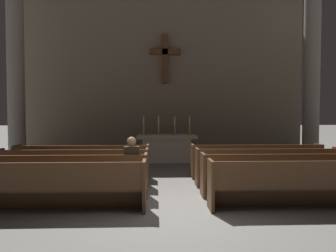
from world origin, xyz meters
TOP-DOWN VIEW (x-y plane):
  - ground_plane at (0.00, 0.00)m, footprint 80.00×80.00m
  - pew_left_row_1 at (-2.42, -0.04)m, footprint 3.66×0.50m
  - pew_left_row_2 at (-2.42, 0.95)m, footprint 3.66×0.50m
  - pew_left_row_3 at (-2.42, 1.94)m, footprint 3.66×0.50m
  - pew_left_row_4 at (-2.42, 2.92)m, footprint 3.66×0.50m
  - pew_right_row_1 at (2.42, -0.04)m, footprint 3.66×0.50m
  - pew_right_row_2 at (2.42, 0.95)m, footprint 3.66×0.50m
  - pew_right_row_3 at (2.42, 1.94)m, footprint 3.66×0.50m
  - pew_right_row_4 at (2.42, 2.92)m, footprint 3.66×0.50m
  - column_left_second at (-5.56, 6.18)m, footprint 0.92×0.92m
  - column_right_second at (5.56, 6.18)m, footprint 0.92×0.92m
  - altar at (0.00, 5.92)m, footprint 2.20×0.90m
  - candlestick_outer_left at (-0.85, 5.92)m, footprint 0.16×0.16m
  - candlestick_inner_left at (-0.30, 5.92)m, footprint 0.16×0.16m
  - candlestick_inner_right at (0.30, 5.92)m, footprint 0.16×0.16m
  - candlestick_outer_right at (0.85, 5.92)m, footprint 0.16×0.16m
  - apse_with_cross at (0.00, 8.24)m, footprint 12.11×0.50m
  - lone_worshipper at (-0.93, 0.99)m, footprint 0.32×0.43m

SIDE VIEW (x-z plane):
  - ground_plane at x=0.00m, z-range 0.00..0.00m
  - pew_left_row_1 at x=-2.42m, z-range 0.00..0.95m
  - pew_left_row_2 at x=-2.42m, z-range 0.00..0.95m
  - pew_left_row_3 at x=-2.42m, z-range 0.00..0.95m
  - pew_left_row_4 at x=-2.42m, z-range 0.00..0.95m
  - pew_right_row_1 at x=2.42m, z-range 0.00..0.95m
  - pew_right_row_2 at x=2.42m, z-range 0.00..0.95m
  - pew_right_row_3 at x=2.42m, z-range 0.00..0.95m
  - pew_right_row_4 at x=2.42m, z-range 0.00..0.95m
  - altar at x=0.00m, z-range 0.03..1.04m
  - lone_worshipper at x=-0.93m, z-range 0.03..1.35m
  - candlestick_outer_left at x=-0.85m, z-range 0.89..1.57m
  - candlestick_inner_left at x=-0.30m, z-range 0.89..1.57m
  - candlestick_inner_right at x=0.30m, z-range 0.89..1.57m
  - candlestick_outer_right at x=0.85m, z-range 0.89..1.57m
  - column_left_second at x=-5.56m, z-range -0.09..6.85m
  - column_right_second at x=5.56m, z-range -0.09..6.85m
  - apse_with_cross at x=0.00m, z-range 0.00..7.51m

